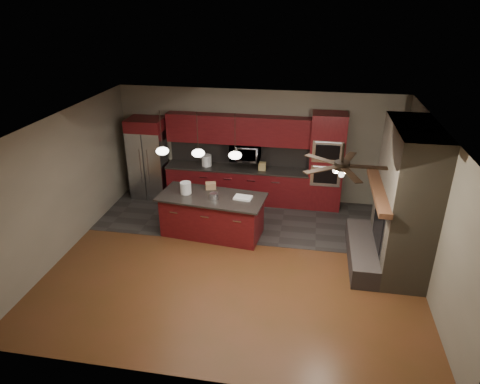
% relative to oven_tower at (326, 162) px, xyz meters
% --- Properties ---
extents(ground, '(7.00, 7.00, 0.00)m').
position_rel_oven_tower_xyz_m(ground, '(-1.70, -2.69, -1.19)').
color(ground, brown).
rests_on(ground, ground).
extents(ceiling, '(7.00, 6.00, 0.02)m').
position_rel_oven_tower_xyz_m(ceiling, '(-1.70, -2.69, 1.61)').
color(ceiling, white).
rests_on(ceiling, back_wall).
extents(back_wall, '(7.00, 0.02, 2.80)m').
position_rel_oven_tower_xyz_m(back_wall, '(-1.70, 0.31, 0.21)').
color(back_wall, gray).
rests_on(back_wall, ground).
extents(right_wall, '(0.02, 6.00, 2.80)m').
position_rel_oven_tower_xyz_m(right_wall, '(1.80, -2.69, 0.21)').
color(right_wall, gray).
rests_on(right_wall, ground).
extents(left_wall, '(0.02, 6.00, 2.80)m').
position_rel_oven_tower_xyz_m(left_wall, '(-5.20, -2.69, 0.21)').
color(left_wall, gray).
rests_on(left_wall, ground).
extents(slate_tile_patch, '(7.00, 2.40, 0.01)m').
position_rel_oven_tower_xyz_m(slate_tile_patch, '(-1.70, -0.89, -1.19)').
color(slate_tile_patch, '#302D2B').
rests_on(slate_tile_patch, ground).
extents(fireplace_column, '(1.30, 2.10, 2.80)m').
position_rel_oven_tower_xyz_m(fireplace_column, '(1.34, -2.29, 0.11)').
color(fireplace_column, brown).
rests_on(fireplace_column, ground).
extents(back_cabinetry, '(3.59, 0.64, 2.20)m').
position_rel_oven_tower_xyz_m(back_cabinetry, '(-2.18, 0.05, -0.30)').
color(back_cabinetry, maroon).
rests_on(back_cabinetry, ground).
extents(oven_tower, '(0.80, 0.63, 2.38)m').
position_rel_oven_tower_xyz_m(oven_tower, '(0.00, 0.00, 0.00)').
color(oven_tower, maroon).
rests_on(oven_tower, ground).
extents(microwave, '(0.73, 0.41, 0.50)m').
position_rel_oven_tower_xyz_m(microwave, '(-1.98, 0.06, 0.11)').
color(microwave, silver).
rests_on(microwave, back_cabinetry).
extents(refrigerator, '(0.89, 0.75, 2.08)m').
position_rel_oven_tower_xyz_m(refrigerator, '(-4.46, -0.07, -0.15)').
color(refrigerator, silver).
rests_on(refrigerator, ground).
extents(kitchen_island, '(2.37, 1.28, 0.92)m').
position_rel_oven_tower_xyz_m(kitchen_island, '(-2.41, -1.77, -0.73)').
color(kitchen_island, maroon).
rests_on(kitchen_island, ground).
extents(white_bucket, '(0.26, 0.26, 0.26)m').
position_rel_oven_tower_xyz_m(white_bucket, '(-2.99, -1.72, -0.14)').
color(white_bucket, silver).
rests_on(white_bucket, kitchen_island).
extents(paint_can, '(0.20, 0.20, 0.12)m').
position_rel_oven_tower_xyz_m(paint_can, '(-2.34, -1.88, -0.21)').
color(paint_can, silver).
rests_on(paint_can, kitchen_island).
extents(paint_tray, '(0.40, 0.30, 0.04)m').
position_rel_oven_tower_xyz_m(paint_tray, '(-1.73, -1.77, -0.25)').
color(paint_tray, white).
rests_on(paint_tray, kitchen_island).
extents(cardboard_box, '(0.26, 0.22, 0.14)m').
position_rel_oven_tower_xyz_m(cardboard_box, '(-2.51, -1.39, -0.20)').
color(cardboard_box, '#9D7751').
rests_on(cardboard_box, kitchen_island).
extents(counter_bucket, '(0.29, 0.29, 0.28)m').
position_rel_oven_tower_xyz_m(counter_bucket, '(-2.95, 0.01, -0.15)').
color(counter_bucket, white).
rests_on(counter_bucket, back_cabinetry).
extents(counter_box, '(0.18, 0.14, 0.20)m').
position_rel_oven_tower_xyz_m(counter_box, '(-1.54, -0.04, -0.19)').
color(counter_box, tan).
rests_on(counter_box, back_cabinetry).
extents(pendant_left, '(0.26, 0.26, 0.92)m').
position_rel_oven_tower_xyz_m(pendant_left, '(-3.35, -1.99, 0.77)').
color(pendant_left, black).
rests_on(pendant_left, ceiling).
extents(pendant_center, '(0.26, 0.26, 0.92)m').
position_rel_oven_tower_xyz_m(pendant_center, '(-2.60, -1.99, 0.77)').
color(pendant_center, black).
rests_on(pendant_center, ceiling).
extents(pendant_right, '(0.26, 0.26, 0.92)m').
position_rel_oven_tower_xyz_m(pendant_right, '(-1.85, -1.99, 0.77)').
color(pendant_right, black).
rests_on(pendant_right, ceiling).
extents(ceiling_fan, '(1.27, 1.33, 0.41)m').
position_rel_oven_tower_xyz_m(ceiling_fan, '(0.10, -3.49, 1.27)').
color(ceiling_fan, black).
rests_on(ceiling_fan, ceiling).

